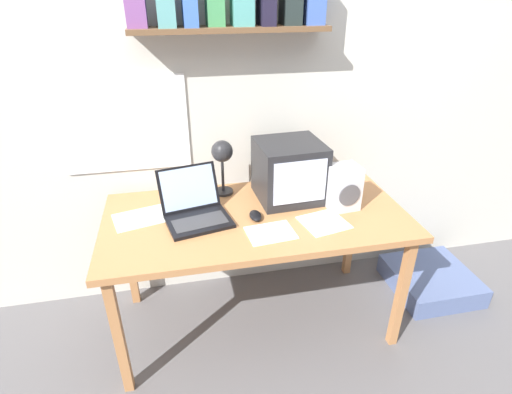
% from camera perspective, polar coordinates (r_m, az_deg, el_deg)
% --- Properties ---
extents(ground_plane, '(12.00, 12.00, 0.00)m').
position_cam_1_polar(ground_plane, '(2.53, -0.00, -17.10)').
color(ground_plane, '#5F5D5F').
extents(back_wall, '(5.60, 0.24, 2.60)m').
position_cam_1_polar(back_wall, '(2.29, -2.56, 15.85)').
color(back_wall, beige).
rests_on(back_wall, ground_plane).
extents(corner_desk, '(1.56, 0.77, 0.74)m').
position_cam_1_polar(corner_desk, '(2.10, -0.00, -3.90)').
color(corner_desk, '#B57846').
rests_on(corner_desk, ground_plane).
extents(crt_monitor, '(0.36, 0.36, 0.32)m').
position_cam_1_polar(crt_monitor, '(2.18, 4.75, 3.77)').
color(crt_monitor, '#232326').
rests_on(crt_monitor, corner_desk).
extents(laptop, '(0.37, 0.38, 0.23)m').
position_cam_1_polar(laptop, '(2.04, -8.79, -1.35)').
color(laptop, black).
rests_on(laptop, corner_desk).
extents(desk_lamp, '(0.12, 0.18, 0.34)m').
position_cam_1_polar(desk_lamp, '(2.13, -4.85, 5.80)').
color(desk_lamp, '#232326').
rests_on(desk_lamp, corner_desk).
extents(juice_glass, '(0.06, 0.06, 0.11)m').
position_cam_1_polar(juice_glass, '(2.28, -11.72, 1.37)').
color(juice_glass, white).
rests_on(juice_glass, corner_desk).
extents(space_heater, '(0.17, 0.16, 0.24)m').
position_cam_1_polar(space_heater, '(2.13, 12.32, 1.36)').
color(space_heater, silver).
rests_on(space_heater, corner_desk).
extents(computer_mouse, '(0.06, 0.11, 0.03)m').
position_cam_1_polar(computer_mouse, '(2.03, -0.09, -2.68)').
color(computer_mouse, black).
rests_on(computer_mouse, corner_desk).
extents(loose_paper_near_laptop, '(0.33, 0.26, 0.00)m').
position_cam_1_polar(loose_paper_near_laptop, '(2.12, -15.80, -2.81)').
color(loose_paper_near_laptop, silver).
rests_on(loose_paper_near_laptop, corner_desk).
extents(open_notebook, '(0.24, 0.19, 0.00)m').
position_cam_1_polar(open_notebook, '(1.92, 2.11, -5.13)').
color(open_notebook, silver).
rests_on(open_notebook, corner_desk).
extents(loose_paper_near_monitor, '(0.25, 0.24, 0.00)m').
position_cam_1_polar(loose_paper_near_monitor, '(2.02, 9.68, -3.61)').
color(loose_paper_near_monitor, white).
rests_on(loose_paper_near_monitor, corner_desk).
extents(floor_cushion, '(0.50, 0.50, 0.13)m').
position_cam_1_polar(floor_cushion, '(2.93, 23.66, -10.80)').
color(floor_cushion, slate).
rests_on(floor_cushion, ground_plane).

